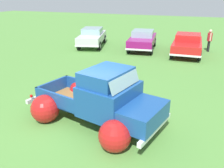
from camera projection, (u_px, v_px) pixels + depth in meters
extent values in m
plane|color=#548C3D|center=(94.00, 120.00, 8.03)|extent=(80.00, 80.00, 0.00)
cylinder|color=black|center=(144.00, 112.00, 7.80)|extent=(0.79, 0.39, 0.76)
cylinder|color=silver|center=(144.00, 112.00, 7.80)|extent=(0.39, 0.31, 0.34)
cylinder|color=black|center=(115.00, 136.00, 6.46)|extent=(0.79, 0.39, 0.76)
cylinder|color=silver|center=(115.00, 136.00, 6.46)|extent=(0.39, 0.31, 0.34)
cylinder|color=black|center=(81.00, 93.00, 9.27)|extent=(0.79, 0.39, 0.76)
cylinder|color=silver|center=(81.00, 93.00, 9.27)|extent=(0.39, 0.31, 0.34)
cylinder|color=black|center=(47.00, 110.00, 7.94)|extent=(0.79, 0.39, 0.76)
cylinder|color=silver|center=(47.00, 110.00, 7.94)|extent=(0.39, 0.31, 0.34)
sphere|color=red|center=(82.00, 91.00, 9.29)|extent=(1.16, 1.16, 0.96)
sphere|color=red|center=(45.00, 109.00, 7.88)|extent=(1.16, 1.16, 0.96)
cube|color=olive|center=(73.00, 99.00, 8.34)|extent=(2.35, 1.97, 0.04)
cube|color=#19478C|center=(86.00, 87.00, 8.81)|extent=(2.01, 0.55, 0.50)
cube|color=#19478C|center=(57.00, 101.00, 7.69)|extent=(2.01, 0.55, 0.50)
cube|color=#19478C|center=(94.00, 100.00, 7.74)|extent=(0.43, 1.52, 0.50)
cube|color=#19478C|center=(53.00, 87.00, 8.77)|extent=(0.43, 1.52, 0.50)
cube|color=#19478C|center=(110.00, 98.00, 7.33)|extent=(1.80, 1.99, 0.95)
cube|color=#19478C|center=(107.00, 77.00, 7.13)|extent=(1.47, 1.76, 0.45)
cube|color=#8CADB7|center=(125.00, 81.00, 6.79)|extent=(0.48, 1.45, 0.38)
cube|color=#19478C|center=(139.00, 113.00, 6.85)|extent=(1.59, 1.87, 0.55)
sphere|color=red|center=(145.00, 110.00, 7.81)|extent=(1.11, 1.11, 0.92)
sphere|color=red|center=(115.00, 136.00, 6.43)|extent=(1.11, 1.11, 0.92)
cube|color=silver|center=(48.00, 93.00, 9.05)|extent=(0.57, 1.95, 0.14)
cube|color=silver|center=(155.00, 129.00, 6.69)|extent=(0.57, 1.95, 0.14)
sphere|color=red|center=(63.00, 83.00, 9.57)|extent=(0.13, 0.13, 0.11)
sphere|color=red|center=(31.00, 96.00, 8.35)|extent=(0.13, 0.13, 0.11)
cylinder|color=black|center=(99.00, 46.00, 17.66)|extent=(0.36, 0.69, 0.66)
cylinder|color=silver|center=(99.00, 46.00, 17.66)|extent=(0.28, 0.34, 0.30)
cylinder|color=black|center=(79.00, 45.00, 17.81)|extent=(0.36, 0.69, 0.66)
cylinder|color=silver|center=(79.00, 45.00, 17.81)|extent=(0.28, 0.34, 0.30)
cylinder|color=black|center=(104.00, 39.00, 20.25)|extent=(0.36, 0.69, 0.66)
cylinder|color=silver|center=(104.00, 39.00, 20.25)|extent=(0.28, 0.34, 0.30)
cylinder|color=black|center=(86.00, 39.00, 20.41)|extent=(0.36, 0.69, 0.66)
cylinder|color=silver|center=(86.00, 39.00, 20.41)|extent=(0.28, 0.34, 0.30)
cube|color=silver|center=(92.00, 37.00, 18.90)|extent=(2.77, 4.66, 0.55)
cube|color=#8CADB7|center=(92.00, 31.00, 18.88)|extent=(1.89, 2.15, 0.45)
cube|color=silver|center=(97.00, 36.00, 20.98)|extent=(1.73, 0.55, 0.12)
cube|color=silver|center=(87.00, 46.00, 17.00)|extent=(1.73, 0.55, 0.12)
cylinder|color=black|center=(151.00, 50.00, 16.47)|extent=(0.28, 0.68, 0.66)
cylinder|color=silver|center=(151.00, 50.00, 16.47)|extent=(0.25, 0.32, 0.30)
cylinder|color=black|center=(128.00, 48.00, 16.83)|extent=(0.28, 0.68, 0.66)
cylinder|color=silver|center=(128.00, 48.00, 16.83)|extent=(0.25, 0.32, 0.30)
cylinder|color=black|center=(154.00, 42.00, 18.94)|extent=(0.28, 0.68, 0.66)
cylinder|color=silver|center=(154.00, 42.00, 18.94)|extent=(0.25, 0.32, 0.30)
cylinder|color=black|center=(134.00, 41.00, 19.31)|extent=(0.28, 0.68, 0.66)
cylinder|color=silver|center=(134.00, 41.00, 19.31)|extent=(0.25, 0.32, 0.30)
cube|color=#8C1466|center=(142.00, 40.00, 17.75)|extent=(2.28, 4.46, 0.55)
cube|color=#8CADB7|center=(143.00, 33.00, 17.72)|extent=(1.73, 1.97, 0.45)
cube|color=silver|center=(145.00, 39.00, 19.74)|extent=(1.81, 0.33, 0.12)
cube|color=silver|center=(139.00, 50.00, 15.94)|extent=(1.81, 0.33, 0.12)
cylinder|color=black|center=(200.00, 56.00, 14.88)|extent=(0.22, 0.67, 0.66)
cylinder|color=silver|center=(200.00, 56.00, 14.88)|extent=(0.22, 0.30, 0.30)
cylinder|color=black|center=(172.00, 54.00, 15.41)|extent=(0.22, 0.67, 0.66)
cylinder|color=silver|center=(172.00, 54.00, 15.41)|extent=(0.22, 0.30, 0.30)
cylinder|color=black|center=(200.00, 47.00, 17.34)|extent=(0.22, 0.67, 0.66)
cylinder|color=silver|center=(200.00, 47.00, 17.34)|extent=(0.22, 0.30, 0.30)
cylinder|color=black|center=(176.00, 45.00, 17.87)|extent=(0.22, 0.67, 0.66)
cylinder|color=silver|center=(176.00, 45.00, 17.87)|extent=(0.22, 0.30, 0.30)
cube|color=red|center=(187.00, 45.00, 16.24)|extent=(1.97, 4.42, 0.55)
cube|color=red|center=(188.00, 37.00, 16.21)|extent=(1.66, 1.88, 0.45)
cube|color=silver|center=(188.00, 43.00, 18.22)|extent=(1.90, 0.16, 0.12)
cube|color=silver|center=(185.00, 56.00, 14.45)|extent=(1.90, 0.16, 0.12)
cylinder|color=black|center=(209.00, 46.00, 17.18)|extent=(0.17, 0.17, 0.78)
cylinder|color=black|center=(208.00, 46.00, 17.34)|extent=(0.17, 0.17, 0.78)
cylinder|color=#B2262D|center=(210.00, 37.00, 17.01)|extent=(0.39, 0.39, 0.58)
cylinder|color=beige|center=(210.00, 37.00, 16.80)|extent=(0.10, 0.10, 0.55)
cylinder|color=#B2262D|center=(209.00, 36.00, 17.20)|extent=(0.10, 0.10, 0.55)
sphere|color=beige|center=(211.00, 31.00, 16.86)|extent=(0.24, 0.24, 0.21)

